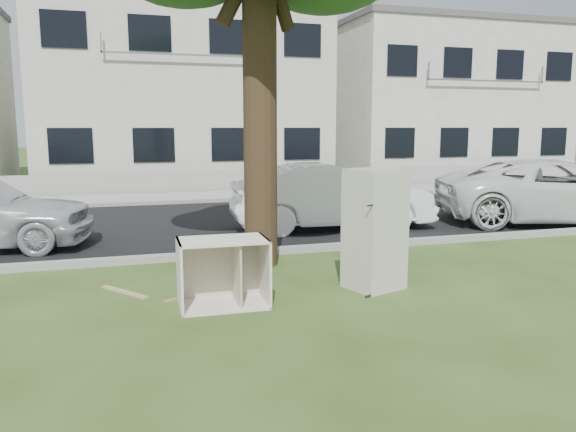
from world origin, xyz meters
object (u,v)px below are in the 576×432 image
object	(u,v)px
car_right	(556,191)
fridge	(375,229)
cabinet	(223,272)
car_center	(332,197)

from	to	relation	value
car_right	fridge	bearing A→B (deg)	138.28
cabinet	car_center	xyz separation A→B (m)	(3.26, 4.65, 0.29)
fridge	car_center	distance (m)	4.59
fridge	cabinet	distance (m)	2.21
fridge	car_right	bearing A→B (deg)	11.40
fridge	car_center	size ratio (longest dim) A/B	0.38
fridge	cabinet	bearing A→B (deg)	166.41
cabinet	car_right	world-z (taller)	car_right
fridge	car_right	world-z (taller)	fridge
cabinet	car_center	distance (m)	5.68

